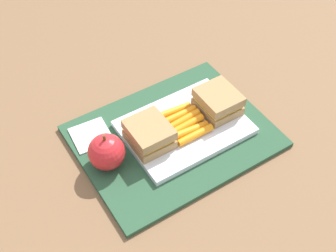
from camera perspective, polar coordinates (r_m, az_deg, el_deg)
The scene contains 8 objects.
ground_plane at distance 0.87m, azimuth 0.70°, elevation -1.52°, with size 2.40×2.40×0.00m, color brown.
lunchbag_mat at distance 0.86m, azimuth 0.70°, elevation -1.30°, with size 0.36×0.28×0.01m, color #284C33.
food_tray at distance 0.86m, azimuth 2.10°, elevation -0.15°, with size 0.23×0.17×0.01m, color white.
sandwich_half_left at distance 0.88m, azimuth 6.39°, elevation 3.12°, with size 0.07×0.08×0.04m.
sandwich_half_right at distance 0.81m, azimuth -2.40°, elevation -1.05°, with size 0.07×0.08×0.04m.
carrot_sticks_bundle at distance 0.85m, azimuth 2.11°, elevation 0.41°, with size 0.08×0.09×0.02m.
apple at distance 0.80m, azimuth -7.85°, elevation -3.29°, with size 0.07×0.07×0.08m.
paper_napkin at distance 0.87m, azimuth -9.78°, elevation -1.17°, with size 0.07×0.07×0.00m, color white.
Camera 1 is at (0.31, 0.47, 0.66)m, focal length 47.83 mm.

